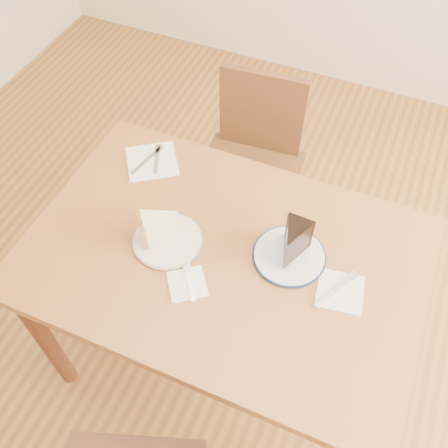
% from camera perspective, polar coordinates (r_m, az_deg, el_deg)
% --- Properties ---
extents(ground, '(4.00, 4.00, 0.00)m').
position_cam_1_polar(ground, '(2.17, -0.01, -14.45)').
color(ground, '#543416').
rests_on(ground, ground).
extents(table, '(1.20, 0.80, 0.75)m').
position_cam_1_polar(table, '(1.59, -0.02, -5.37)').
color(table, '#583218').
rests_on(table, ground).
extents(chair_far, '(0.45, 0.45, 0.85)m').
position_cam_1_polar(chair_far, '(2.13, 3.08, 6.65)').
color(chair_far, '#341D0F').
rests_on(chair_far, ground).
extents(plate_cream, '(0.20, 0.20, 0.01)m').
position_cam_1_polar(plate_cream, '(1.54, -6.47, -1.89)').
color(plate_cream, silver).
rests_on(plate_cream, table).
extents(plate_navy, '(0.21, 0.21, 0.01)m').
position_cam_1_polar(plate_navy, '(1.51, 7.45, -3.63)').
color(plate_navy, white).
rests_on(plate_navy, table).
extents(carrot_cake, '(0.13, 0.13, 0.09)m').
position_cam_1_polar(carrot_cake, '(1.51, -7.10, -0.31)').
color(carrot_cake, beige).
rests_on(carrot_cake, plate_cream).
extents(chocolate_cake, '(0.09, 0.12, 0.11)m').
position_cam_1_polar(chocolate_cake, '(1.46, 7.79, -2.41)').
color(chocolate_cake, black).
rests_on(chocolate_cake, plate_navy).
extents(napkin_cream, '(0.15, 0.15, 0.00)m').
position_cam_1_polar(napkin_cream, '(1.45, -4.23, -6.85)').
color(napkin_cream, white).
rests_on(napkin_cream, table).
extents(napkin_navy, '(0.15, 0.15, 0.00)m').
position_cam_1_polar(napkin_navy, '(1.48, 13.13, -7.51)').
color(napkin_navy, white).
rests_on(napkin_navy, table).
extents(napkin_spare, '(0.24, 0.24, 0.00)m').
position_cam_1_polar(napkin_spare, '(1.77, -8.24, 7.12)').
color(napkin_spare, white).
rests_on(napkin_spare, table).
extents(fork_cream, '(0.09, 0.12, 0.00)m').
position_cam_1_polar(fork_cream, '(1.45, -3.96, -6.50)').
color(fork_cream, silver).
rests_on(fork_cream, napkin_cream).
extents(knife_navy, '(0.09, 0.16, 0.00)m').
position_cam_1_polar(knife_navy, '(1.47, 12.71, -7.30)').
color(knife_navy, silver).
rests_on(knife_navy, napkin_navy).
extents(fork_spare, '(0.07, 0.13, 0.00)m').
position_cam_1_polar(fork_spare, '(1.77, -7.68, 7.36)').
color(fork_spare, silver).
rests_on(fork_spare, napkin_spare).
extents(knife_spare, '(0.05, 0.16, 0.00)m').
position_cam_1_polar(knife_spare, '(1.77, -8.80, 7.22)').
color(knife_spare, silver).
rests_on(knife_spare, napkin_spare).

